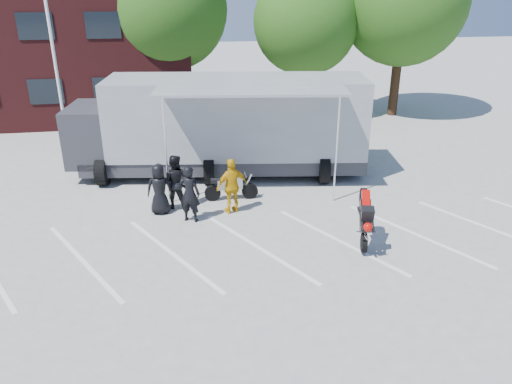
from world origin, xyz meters
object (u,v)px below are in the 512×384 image
object	(u,v)px
tree_left	(167,9)
spectator_leather_c	(175,182)
stunt_bike_rider	(360,242)
transporter_truck	(225,173)
flagpole	(57,33)
spectator_hivis	(232,186)
tree_mid	(306,22)
tree_right	(404,2)
parked_motorcycle	(232,199)
spectator_leather_a	(159,189)
spectator_leather_b	(190,194)

from	to	relation	value
tree_left	spectator_leather_c	size ratio (longest dim) A/B	4.75
tree_left	stunt_bike_rider	distance (m)	17.01
transporter_truck	flagpole	bearing A→B (deg)	161.45
tree_left	spectator_hivis	xyz separation A→B (m)	(1.76, -12.59, -4.65)
tree_mid	tree_right	bearing A→B (deg)	-5.71
tree_mid	parked_motorcycle	xyz separation A→B (m)	(-5.16, -10.59, -4.94)
stunt_bike_rider	spectator_hivis	size ratio (longest dim) A/B	1.00
transporter_truck	spectator_leather_a	distance (m)	4.15
transporter_truck	spectator_leather_b	bearing A→B (deg)	-102.81
tree_mid	spectator_leather_a	size ratio (longest dim) A/B	4.58
tree_right	spectator_leather_a	size ratio (longest dim) A/B	5.44
tree_left	spectator_leather_a	xyz separation A→B (m)	(-0.54, -12.28, -4.73)
parked_motorcycle	stunt_bike_rider	size ratio (longest dim) A/B	1.02
tree_left	parked_motorcycle	world-z (taller)	tree_left
tree_mid	spectator_leather_b	bearing A→B (deg)	-118.84
tree_mid	stunt_bike_rider	world-z (taller)	tree_mid
flagpole	tree_mid	distance (m)	12.31
stunt_bike_rider	spectator_leather_b	world-z (taller)	spectator_leather_b
flagpole	spectator_leather_a	size ratio (longest dim) A/B	4.77
tree_mid	spectator_leather_b	distance (m)	14.28
stunt_bike_rider	tree_right	bearing A→B (deg)	77.26
tree_left	tree_right	bearing A→B (deg)	-7.13
flagpole	spectator_hivis	size ratio (longest dim) A/B	4.37
tree_right	spectator_leather_a	bearing A→B (deg)	-139.33
flagpole	tree_mid	world-z (taller)	flagpole
tree_right	spectator_leather_a	xyz separation A→B (m)	(-12.54, -10.78, -5.04)
stunt_bike_rider	tree_mid	bearing A→B (deg)	96.40
tree_right	stunt_bike_rider	world-z (taller)	tree_right
flagpole	spectator_hivis	distance (m)	9.83
stunt_bike_rider	spectator_leather_a	xyz separation A→B (m)	(-5.72, 2.94, 0.84)
spectator_hivis	spectator_leather_a	bearing A→B (deg)	-26.23
tree_left	tree_right	distance (m)	12.10
spectator_leather_c	spectator_hivis	xyz separation A→B (m)	(1.81, -0.68, 0.00)
parked_motorcycle	spectator_leather_a	xyz separation A→B (m)	(-2.38, -0.68, 0.84)
spectator_leather_c	spectator_leather_b	bearing A→B (deg)	128.24
tree_right	spectator_leather_b	distance (m)	17.08
tree_right	parked_motorcycle	world-z (taller)	tree_right
spectator_leather_a	spectator_leather_b	world-z (taller)	spectator_leather_b
tree_left	spectator_hivis	distance (m)	13.53
transporter_truck	parked_motorcycle	xyz separation A→B (m)	(-0.04, -2.58, 0.00)
tree_left	stunt_bike_rider	size ratio (longest dim) A/B	4.72
tree_left	tree_mid	world-z (taller)	tree_left
tree_right	parked_motorcycle	size ratio (longest dim) A/B	4.86
stunt_bike_rider	spectator_hivis	world-z (taller)	spectator_hivis
stunt_bike_rider	spectator_leather_a	size ratio (longest dim) A/B	1.09
tree_right	flagpole	bearing A→B (deg)	-164.52
tree_left	spectator_leather_b	distance (m)	13.81
tree_right	tree_mid	bearing A→B (deg)	174.29
tree_left	spectator_leather_a	world-z (taller)	tree_left
spectator_leather_a	spectator_leather_b	distance (m)	1.18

